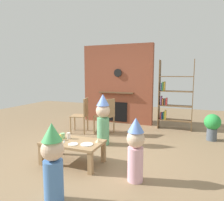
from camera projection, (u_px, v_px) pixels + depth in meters
name	position (u px, v px, depth m)	size (l,w,h in m)	color
ground_plane	(97.00, 153.00, 4.00)	(12.00, 12.00, 0.00)	#846B4C
brick_fireplace_feature	(117.00, 84.00, 6.44)	(2.20, 0.28, 2.40)	brown
bookshelf	(172.00, 98.00, 5.69)	(0.90, 0.28, 1.90)	brown
coffee_table	(73.00, 145.00, 3.53)	(1.01, 0.59, 0.39)	#9E7A51
paper_cup_near_left	(69.00, 136.00, 3.65)	(0.07, 0.07, 0.11)	silver
paper_cup_near_right	(59.00, 137.00, 3.58)	(0.07, 0.07, 0.10)	#F2CC4C
paper_cup_center	(63.00, 136.00, 3.68)	(0.08, 0.08, 0.09)	#8CD18C
paper_plate_front	(73.00, 144.00, 3.36)	(0.16, 0.16, 0.01)	white
paper_plate_rear	(87.00, 144.00, 3.36)	(0.20, 0.20, 0.01)	white
birthday_cake_slice	(98.00, 140.00, 3.47)	(0.10, 0.10, 0.06)	#EAC68C
table_fork	(64.00, 142.00, 3.50)	(0.15, 0.02, 0.01)	silver
child_with_cone_hat	(53.00, 161.00, 2.44)	(0.27, 0.27, 0.97)	#4C7FC6
child_in_pink	(136.00, 148.00, 2.93)	(0.26, 0.26, 0.93)	#EAB2C6
child_by_the_chairs	(103.00, 118.00, 4.46)	(0.30, 0.30, 1.10)	#66B27F
dining_chair_left	(83.00, 113.00, 5.38)	(0.49, 0.49, 0.90)	#9E7A51
dining_chair_middle	(106.00, 114.00, 5.24)	(0.53, 0.53, 0.90)	#9E7A51
potted_plant_tall	(212.00, 125.00, 4.74)	(0.36, 0.36, 0.62)	#4C5660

